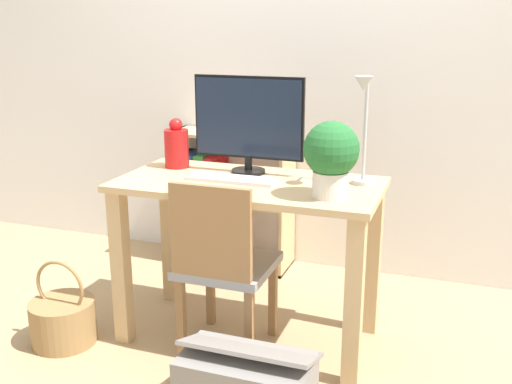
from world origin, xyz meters
TOP-DOWN VIEW (x-y plane):
  - ground_plane at (0.00, 0.00)m, footprint 10.00×10.00m
  - wall_back at (0.00, 0.99)m, footprint 8.00×0.05m
  - desk at (0.00, 0.00)m, footprint 1.19×0.59m
  - monitor at (-0.05, 0.15)m, footprint 0.53×0.16m
  - keyboard at (-0.07, -0.02)m, footprint 0.42×0.12m
  - vase at (-0.43, 0.14)m, footprint 0.12×0.12m
  - desk_lamp at (0.49, 0.08)m, footprint 0.10×0.19m
  - potted_plant at (0.40, -0.12)m, footprint 0.23×0.23m
  - chair at (-0.06, -0.18)m, footprint 0.40×0.40m
  - bookshelf at (-0.54, 0.81)m, footprint 0.73×0.28m
  - basket at (-0.80, -0.35)m, footprint 0.30×0.30m

SIDE VIEW (x-z plane):
  - ground_plane at x=0.00m, z-range 0.00..0.00m
  - basket at x=-0.80m, z-range -0.09..0.32m
  - bookshelf at x=-0.54m, z-range -0.01..0.81m
  - chair at x=-0.06m, z-range 0.03..0.85m
  - desk at x=0.00m, z-range 0.21..0.98m
  - keyboard at x=-0.07m, z-range 0.77..0.78m
  - vase at x=-0.43m, z-range 0.75..0.99m
  - potted_plant at x=0.40m, z-range 0.79..1.10m
  - monitor at x=-0.05m, z-range 0.79..1.25m
  - desk_lamp at x=0.49m, z-range 0.82..1.30m
  - wall_back at x=0.00m, z-range 0.00..2.60m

